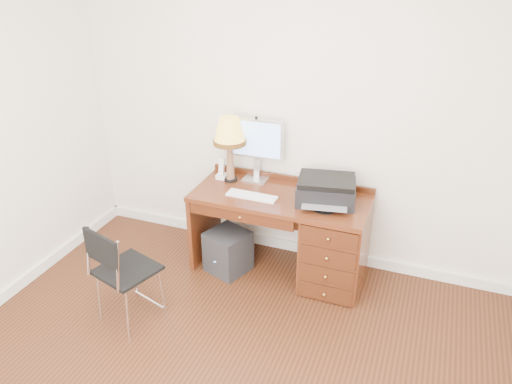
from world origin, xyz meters
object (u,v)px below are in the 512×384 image
at_px(monitor, 256,142).
at_px(chair, 121,267).
at_px(phone, 222,173).
at_px(desk, 316,236).
at_px(equipment_box, 228,251).
at_px(leg_lamp, 230,135).
at_px(printer, 326,190).

bearing_deg(monitor, chair, -114.55).
bearing_deg(phone, desk, -8.67).
bearing_deg(chair, equipment_box, 81.46).
bearing_deg(phone, leg_lamp, -9.47).
distance_m(monitor, phone, 0.43).
distance_m(phone, chair, 1.30).
bearing_deg(monitor, leg_lamp, -152.72).
bearing_deg(equipment_box, leg_lamp, 127.27).
distance_m(desk, chair, 1.63).
bearing_deg(printer, phone, 163.40).
distance_m(desk, leg_lamp, 1.15).
distance_m(desk, equipment_box, 0.80).
height_order(desk, monitor, monitor).
bearing_deg(monitor, printer, -18.13).
height_order(desk, leg_lamp, leg_lamp).
height_order(monitor, chair, monitor).
relative_size(monitor, chair, 0.66).
height_order(leg_lamp, phone, leg_lamp).
xyz_separation_m(desk, monitor, (-0.63, 0.23, 0.69)).
relative_size(desk, monitor, 2.66).
xyz_separation_m(printer, phone, (-0.99, 0.11, -0.05)).
bearing_deg(leg_lamp, phone, 170.85).
distance_m(printer, phone, 0.99).
distance_m(monitor, printer, 0.76).
relative_size(printer, phone, 2.76).
xyz_separation_m(desk, printer, (0.06, 0.03, 0.44)).
height_order(leg_lamp, equipment_box, leg_lamp).
height_order(phone, chair, phone).
distance_m(monitor, leg_lamp, 0.25).
distance_m(desk, monitor, 0.97).
relative_size(printer, chair, 0.62).
xyz_separation_m(monitor, chair, (-0.56, -1.34, -0.59)).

